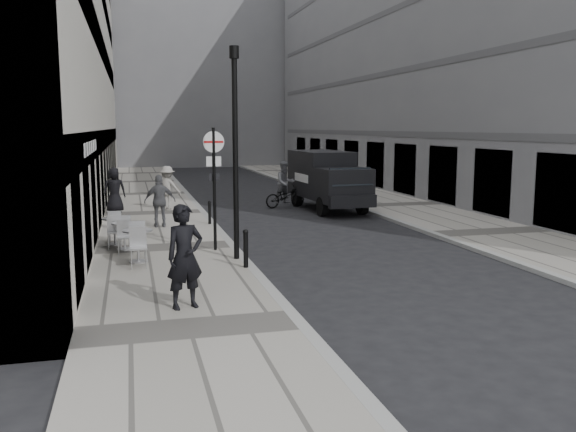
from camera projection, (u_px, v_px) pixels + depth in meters
name	position (u px, v px, depth m)	size (l,w,h in m)	color
ground	(347.00, 383.00, 8.80)	(120.00, 120.00, 0.00)	black
sidewalk	(155.00, 214.00, 25.54)	(4.00, 60.00, 0.12)	#9B958C
far_sidewalk	(397.00, 205.00, 28.27)	(4.00, 60.00, 0.12)	#9B958C
building_left	(59.00, 16.00, 29.47)	(4.00, 45.00, 18.00)	beige
building_right	(434.00, 14.00, 34.29)	(6.00, 45.00, 20.00)	slate
building_far	(171.00, 53.00, 61.21)	(24.00, 16.00, 22.00)	slate
walking_man	(185.00, 257.00, 11.94)	(0.75, 0.50, 2.07)	black
sign_post	(214.00, 172.00, 17.45)	(0.61, 0.09, 3.54)	black
lamppost	(235.00, 143.00, 16.15)	(0.25, 0.25, 5.64)	black
bollard_near	(210.00, 213.00, 22.45)	(0.11, 0.11, 0.81)	black
bollard_far	(246.00, 250.00, 15.50)	(0.12, 0.12, 0.92)	black
panel_van	(326.00, 177.00, 27.09)	(2.29, 5.60, 2.59)	black
cyclist	(285.00, 190.00, 27.90)	(2.08, 1.13, 2.12)	black
pedestrian_a	(160.00, 201.00, 21.72)	(1.10, 0.46, 1.87)	#545458
pedestrian_b	(167.00, 188.00, 26.45)	(1.21, 0.70, 1.87)	#9B968F
pedestrian_c	(114.00, 190.00, 25.38)	(0.93, 0.60, 1.90)	black
cafe_table_near	(124.00, 234.00, 17.75)	(0.73, 1.64, 0.94)	#ADADB0
cafe_table_mid	(138.00, 243.00, 16.10)	(0.79, 1.79, 1.02)	#B3B3B5
cafe_table_far	(115.00, 229.00, 18.50)	(0.75, 1.69, 0.96)	#B7B6B9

